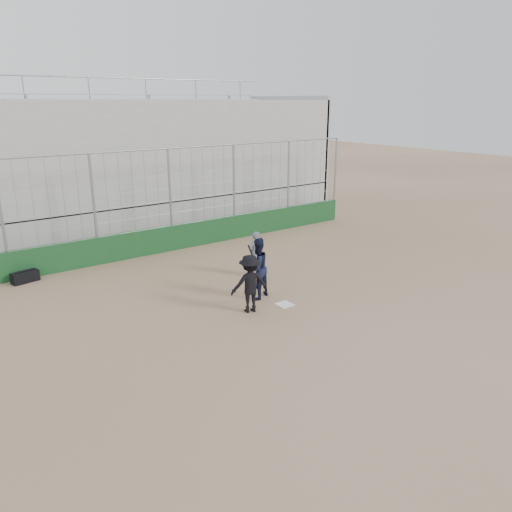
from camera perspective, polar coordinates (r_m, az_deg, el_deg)
ground at (r=14.74m, az=3.26°, el=-5.58°), size 90.00×90.00×0.00m
home_plate at (r=14.74m, az=3.26°, el=-5.54°), size 0.44×0.44×0.02m
backstop at (r=20.04m, az=-9.61°, el=3.33°), size 18.10×0.25×4.04m
bleachers at (r=24.15m, az=-15.34°, el=10.10°), size 20.25×6.70×6.98m
batter_at_plate at (r=13.99m, az=-0.72°, el=-3.15°), size 1.21×0.91×1.83m
catcher_crouched at (r=14.96m, az=0.21°, el=-2.61°), size 1.11×0.99×1.26m
umpire at (r=16.86m, az=-0.11°, el=-0.01°), size 0.61×0.44×1.40m
equipment_bag at (r=18.11m, az=-24.89°, el=-2.18°), size 0.90×0.51×0.40m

